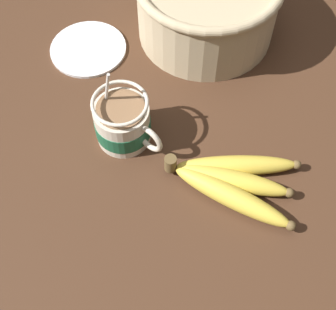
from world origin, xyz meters
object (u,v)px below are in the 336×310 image
Objects in this scene: banana_bunch at (233,181)px; woven_basket at (207,4)px; coffee_mug at (123,123)px; small_plate at (88,49)px.

woven_basket is (-24.27, 25.20, 5.30)cm from banana_bunch.
coffee_mug is at bearing -169.55° from banana_bunch.
small_plate is (-39.00, 6.99, -1.43)cm from banana_bunch.
coffee_mug is 1.01× the size of small_plate.
banana_bunch is at bearing -46.08° from woven_basket.
coffee_mug is 0.54× the size of woven_basket.
coffee_mug reaches higher than small_plate.
woven_basket reaches higher than banana_bunch.
coffee_mug is at bearing -29.19° from small_plate.
banana_bunch reaches higher than small_plate.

